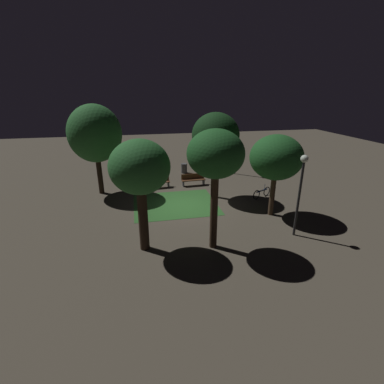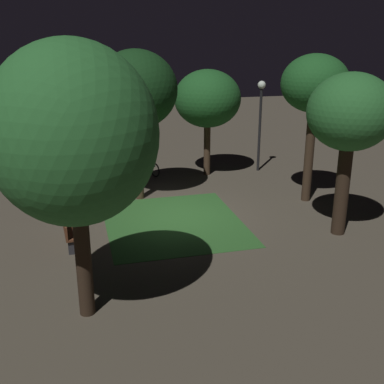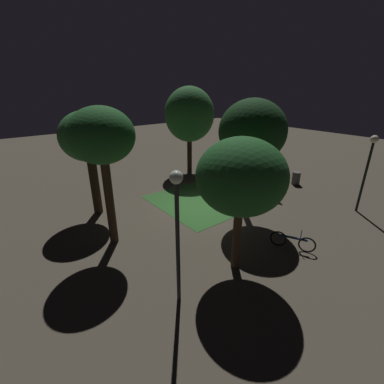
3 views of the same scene
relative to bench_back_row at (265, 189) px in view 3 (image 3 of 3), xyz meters
name	(u,v)px [view 3 (image 3 of 3)]	position (x,y,z in m)	size (l,w,h in m)	color
ground_plane	(200,206)	(1.36, 3.80, -0.48)	(60.00, 60.00, 0.00)	#4C4438
grass_lawn	(199,201)	(1.92, 3.44, -0.48)	(5.25, 4.56, 0.01)	#2D6028
bench_back_row	(265,189)	(0.00, 0.00, 0.00)	(1.82, 0.57, 0.88)	#512D19
bench_front_left	(231,177)	(2.72, 0.00, 0.00)	(1.83, 0.61, 0.88)	brown
tree_near_wall	(241,177)	(-3.36, 6.14, 2.93)	(2.91, 2.91, 4.69)	#423021
tree_lawn_side	(252,132)	(-0.88, 2.70, 3.69)	(3.03, 3.03, 5.63)	#423021
tree_left_canopy	(88,138)	(4.08, 8.39, 3.35)	(2.59, 2.59, 5.09)	#2D2116
tree_back_right	(189,115)	(6.73, 0.35, 3.69)	(3.51, 3.51, 6.10)	#2D2116
tree_tall_center	(101,138)	(0.94, 8.88, 3.87)	(2.44, 2.44, 5.48)	#38281C
lamp_post_path_center	(369,160)	(-4.16, -2.24, 2.25)	(0.36, 0.36, 3.94)	black
lamp_post_plaza_east	(177,216)	(-3.39, 8.65, 2.37)	(0.36, 0.36, 4.13)	black
trash_bin	(296,178)	(0.09, -3.41, -0.06)	(0.52, 0.52, 0.83)	#4C4C4C
bicycle	(292,241)	(-4.01, 3.53, -0.14)	(1.59, 0.83, 0.93)	black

